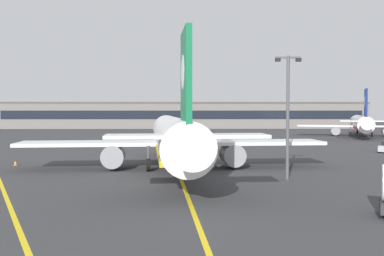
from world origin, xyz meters
name	(u,v)px	position (x,y,z in m)	size (l,w,h in m)	color
ground_plane	(163,185)	(0.00, 0.00, 0.00)	(400.00, 400.00, 0.00)	#353538
taxiway_centreline	(170,151)	(0.00, 30.00, 0.00)	(0.30, 180.00, 0.01)	yellow
taxiway_lead_in_stripe	(0,182)	(-14.00, 2.00, 0.00)	(0.30, 60.00, 0.01)	yellow
airliner_foreground	(173,136)	(0.74, 10.09, 3.37)	(32.26, 41.52, 11.65)	white
airliner_background	(361,123)	(43.87, 66.46, 3.04)	(28.73, 36.30, 10.51)	white
apron_lamp_post	(288,115)	(10.80, 2.07, 5.70)	(2.24, 0.90, 10.82)	#515156
safety_cone_by_nose_gear	(174,151)	(0.62, 27.05, 0.26)	(0.44, 0.44, 0.55)	orange
safety_cone_by_port_wing	(15,163)	(-16.80, 13.22, 0.26)	(0.44, 0.44, 0.55)	orange
terminal_building	(183,115)	(2.54, 115.52, 4.45)	(124.29, 12.40, 8.89)	slate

